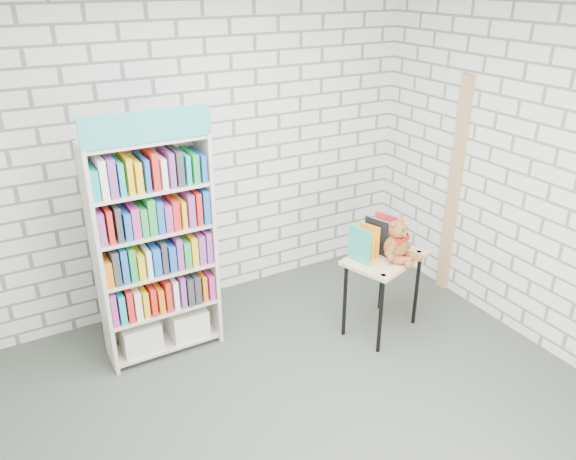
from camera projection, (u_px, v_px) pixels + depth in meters
ground at (301, 425)px, 3.95m from camera, size 4.50×4.50×0.00m
room_shell at (304, 188)px, 3.20m from camera, size 4.52×4.02×2.81m
bookshelf at (155, 248)px, 4.39m from camera, size 0.92×0.36×2.05m
display_table at (384, 267)px, 4.76m from camera, size 0.79×0.66×0.73m
table_books at (375, 238)px, 4.72m from camera, size 0.51×0.35×0.28m
teddy_bear at (398, 244)px, 4.61m from camera, size 0.33×0.32×0.36m
door_trim at (454, 189)px, 5.25m from camera, size 0.05×0.12×2.10m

